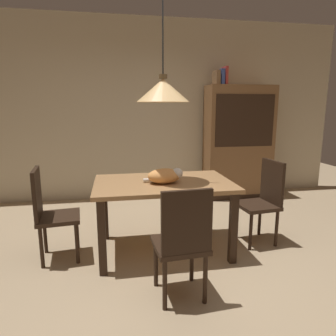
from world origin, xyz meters
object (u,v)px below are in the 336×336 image
chair_left_side (50,210)px  chair_near_front (183,240)px  pendant_lamp (163,90)px  book_blue_wide (221,77)px  chair_right_side (263,198)px  book_red_tall (225,76)px  book_brown_thick (216,78)px  hutch_bookcase (238,145)px  dining_table (163,191)px  cat_sleeping (166,176)px

chair_left_side → chair_near_front: 1.43m
pendant_lamp → book_blue_wide: 2.14m
chair_right_side → book_red_tall: 2.28m
book_blue_wide → book_red_tall: (0.06, 0.00, 0.02)m
chair_near_front → chair_right_side: (1.12, 0.89, 0.00)m
book_red_tall → book_brown_thick: bearing=180.0°
chair_right_side → book_brown_thick: (0.01, 1.73, 1.45)m
chair_near_front → hutch_bookcase: bearing=59.5°
chair_right_side → book_red_tall: bearing=85.3°
dining_table → cat_sleeping: bearing=-79.2°
book_brown_thick → book_red_tall: bearing=0.0°
chair_right_side → pendant_lamp: pendant_lamp is taller
hutch_bookcase → chair_near_front: bearing=-120.5°
chair_near_front → book_blue_wide: 3.23m
chair_near_front → pendant_lamp: bearing=90.4°
chair_left_side → hutch_bookcase: size_ratio=0.50×
chair_left_side → pendant_lamp: bearing=0.4°
chair_left_side → hutch_bookcase: (2.68, 1.75, 0.38)m
chair_left_side → chair_near_front: size_ratio=1.00×
dining_table → book_blue_wide: bearing=55.3°
dining_table → hutch_bookcase: bearing=48.3°
dining_table → cat_sleeping: (0.01, -0.07, 0.18)m
chair_left_side → cat_sleeping: (1.14, -0.06, 0.32)m
chair_left_side → hutch_bookcase: 3.22m
chair_near_front → book_red_tall: size_ratio=3.32×
chair_left_side → cat_sleeping: chair_left_side is taller
pendant_lamp → book_red_tall: (1.27, 1.74, 0.33)m
chair_left_side → hutch_bookcase: hutch_bookcase is taller
pendant_lamp → book_brown_thick: pendant_lamp is taller
chair_right_side → hutch_bookcase: bearing=76.3°
cat_sleeping → book_blue_wide: bearing=56.5°
book_blue_wide → dining_table: bearing=-124.7°
chair_left_side → book_brown_thick: size_ratio=3.88×
chair_right_side → cat_sleeping: 1.16m
chair_right_side → book_blue_wide: book_blue_wide is taller
chair_left_side → book_blue_wide: (2.34, 1.75, 1.46)m
chair_near_front → cat_sleeping: size_ratio=2.38×
chair_right_side → book_blue_wide: bearing=87.4°
chair_left_side → chair_right_side: (2.26, 0.02, 0.00)m
book_red_tall → dining_table: bearing=-126.1°
chair_near_front → book_red_tall: book_red_tall is taller
dining_table → cat_sleeping: cat_sleeping is taller
book_red_tall → chair_left_side: bearing=-143.9°
pendant_lamp → book_brown_thick: (1.13, 1.74, 0.30)m
dining_table → book_red_tall: 2.54m
chair_near_front → pendant_lamp: (-0.01, 0.88, 1.15)m
chair_right_side → chair_left_side: bearing=-179.6°
chair_right_side → book_blue_wide: size_ratio=3.88×
dining_table → chair_near_front: chair_near_front is taller
book_blue_wide → book_red_tall: size_ratio=0.86×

